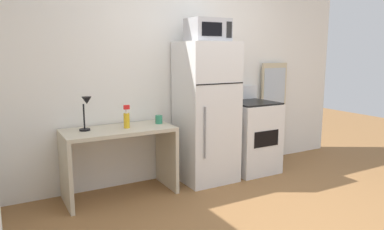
% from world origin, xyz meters
% --- Properties ---
extents(ground_plane, '(12.00, 12.00, 0.00)m').
position_xyz_m(ground_plane, '(0.00, 0.00, 0.00)').
color(ground_plane, olive).
extents(wall_back_white, '(5.00, 0.10, 2.60)m').
position_xyz_m(wall_back_white, '(0.00, 1.70, 1.30)').
color(wall_back_white, white).
rests_on(wall_back_white, ground).
extents(desk, '(1.17, 0.55, 0.75)m').
position_xyz_m(desk, '(-0.98, 1.36, 0.52)').
color(desk, beige).
rests_on(desk, ground).
extents(desk_lamp, '(0.14, 0.12, 0.35)m').
position_xyz_m(desk_lamp, '(-1.30, 1.41, 0.99)').
color(desk_lamp, black).
rests_on(desk_lamp, desk).
extents(coffee_mug, '(0.08, 0.08, 0.09)m').
position_xyz_m(coffee_mug, '(-0.50, 1.39, 0.80)').
color(coffee_mug, '#338C66').
rests_on(coffee_mug, desk).
extents(spray_bottle, '(0.06, 0.06, 0.25)m').
position_xyz_m(spray_bottle, '(-0.90, 1.33, 0.85)').
color(spray_bottle, yellow).
rests_on(spray_bottle, desk).
extents(refrigerator, '(0.64, 0.62, 1.67)m').
position_xyz_m(refrigerator, '(0.10, 1.33, 0.84)').
color(refrigerator, white).
rests_on(refrigerator, ground).
extents(microwave, '(0.46, 0.35, 0.26)m').
position_xyz_m(microwave, '(0.10, 1.31, 1.80)').
color(microwave, '#B7B7BC').
rests_on(microwave, refrigerator).
extents(oven_range, '(0.59, 0.61, 1.10)m').
position_xyz_m(oven_range, '(0.79, 1.33, 0.47)').
color(oven_range, white).
rests_on(oven_range, ground).
extents(leaning_mirror, '(0.44, 0.03, 1.40)m').
position_xyz_m(leaning_mirror, '(1.38, 1.59, 0.70)').
color(leaning_mirror, '#C6B793').
rests_on(leaning_mirror, ground).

